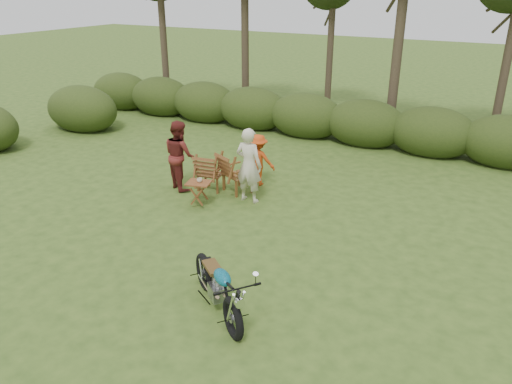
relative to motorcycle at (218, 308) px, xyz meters
The scene contains 10 objects.
ground 0.75m from the motorcycle, 145.89° to the left, with size 80.00×80.00×0.00m, color #2E4717.
tree_line 10.85m from the motorcycle, 90.67° to the left, with size 22.52×11.62×8.14m.
motorcycle is the anchor object (origin of this frame).
lawn_chair_right 4.68m from the motorcycle, 116.90° to the left, with size 0.69×0.69×1.00m, color #5B3516, non-canonical shape.
lawn_chair_left 4.85m from the motorcycle, 124.68° to the left, with size 0.64×0.64×0.94m, color brown, non-canonical shape.
side_table 3.95m from the motorcycle, 128.90° to the left, with size 0.55×0.46×0.56m, color #603018, non-canonical shape.
cup 3.99m from the motorcycle, 128.56° to the left, with size 0.12×0.12×0.09m, color beige.
adult_a 4.15m from the motorcycle, 112.80° to the left, with size 0.64×0.42×1.75m, color beige.
adult_b 5.09m from the motorcycle, 132.97° to the left, with size 0.82×0.64×1.69m, color maroon.
child 5.18m from the motorcycle, 111.57° to the left, with size 0.84×0.48×1.29m, color #B93D11.
Camera 1 is at (4.26, -5.81, 4.74)m, focal length 35.00 mm.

